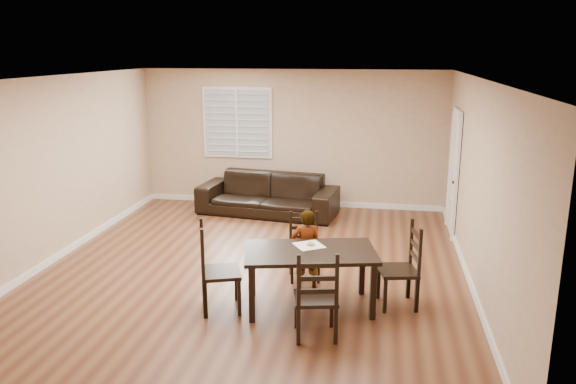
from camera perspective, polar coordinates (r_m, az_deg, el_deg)
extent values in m
plane|color=brown|center=(8.17, -3.52, -7.78)|extent=(7.00, 7.00, 0.00)
cube|color=tan|center=(11.14, 0.43, 5.43)|extent=(6.00, 0.04, 2.70)
cube|color=tan|center=(4.57, -13.75, -8.15)|extent=(6.00, 0.04, 2.70)
cube|color=tan|center=(8.93, -22.79, 2.09)|extent=(0.04, 7.00, 2.70)
cube|color=tan|center=(7.67, 18.73, 0.60)|extent=(0.04, 7.00, 2.70)
cube|color=white|center=(7.58, -3.83, 11.50)|extent=(6.00, 7.00, 0.04)
cube|color=white|center=(11.27, -5.18, 7.02)|extent=(1.40, 0.08, 1.40)
cube|color=white|center=(9.86, 16.49, 1.75)|extent=(0.06, 0.94, 2.05)
cylinder|color=#332114|center=(9.58, 16.48, 0.94)|extent=(0.06, 0.06, 0.02)
cube|color=white|center=(11.40, 0.40, -1.05)|extent=(6.00, 0.03, 0.10)
cube|color=white|center=(9.26, -21.93, -5.80)|extent=(0.03, 7.00, 0.10)
cube|color=white|center=(8.06, 17.88, -8.41)|extent=(0.03, 7.00, 0.10)
cube|color=black|center=(6.75, 2.27, -6.13)|extent=(1.71, 1.19, 0.04)
cube|color=black|center=(6.54, -3.71, -10.33)|extent=(0.08, 0.08, 0.69)
cube|color=black|center=(6.66, 8.62, -9.99)|extent=(0.08, 0.08, 0.69)
cube|color=black|center=(7.20, -3.62, -7.95)|extent=(0.08, 0.08, 0.69)
cube|color=black|center=(7.31, 7.52, -7.69)|extent=(0.08, 0.08, 0.69)
cube|color=black|center=(7.68, 1.68, -6.06)|extent=(0.49, 0.46, 0.04)
cube|color=black|center=(7.83, 1.58, -5.18)|extent=(0.41, 0.12, 0.92)
cube|color=black|center=(7.59, 0.41, -7.97)|extent=(0.04, 0.04, 0.38)
cube|color=black|center=(7.62, 3.12, -7.91)|extent=(0.04, 0.04, 0.38)
cube|color=black|center=(7.90, 0.27, -7.07)|extent=(0.04, 0.04, 0.38)
cube|color=black|center=(7.93, 2.87, -7.01)|extent=(0.04, 0.04, 0.38)
cube|color=black|center=(6.20, 2.83, -10.76)|extent=(0.54, 0.52, 0.04)
cube|color=black|center=(6.00, 3.01, -10.92)|extent=(0.46, 0.14, 1.02)
cube|color=black|center=(6.49, 4.44, -11.86)|extent=(0.05, 0.05, 0.42)
cube|color=black|center=(6.46, 0.85, -11.96)|extent=(0.05, 0.05, 0.42)
cube|color=black|center=(6.16, 4.86, -13.36)|extent=(0.05, 0.05, 0.42)
cube|color=black|center=(6.13, 1.06, -13.48)|extent=(0.05, 0.05, 0.42)
cube|color=black|center=(6.84, -6.84, -8.11)|extent=(0.60, 0.62, 0.04)
cube|color=black|center=(6.80, -8.62, -7.59)|extent=(0.20, 0.48, 1.10)
cube|color=black|center=(6.75, -4.97, -10.65)|extent=(0.06, 0.06, 0.45)
cube|color=black|center=(7.14, -5.27, -9.22)|extent=(0.06, 0.06, 0.45)
cube|color=black|center=(6.73, -8.38, -10.82)|extent=(0.06, 0.06, 0.45)
cube|color=black|center=(7.12, -8.48, -9.37)|extent=(0.06, 0.06, 0.45)
cube|color=black|center=(7.02, 11.09, -7.86)|extent=(0.53, 0.55, 0.04)
cube|color=black|center=(7.04, 12.71, -7.24)|extent=(0.14, 0.47, 1.05)
cube|color=black|center=(7.26, 9.17, -9.03)|extent=(0.05, 0.05, 0.43)
cube|color=black|center=(6.89, 9.83, -10.37)|extent=(0.05, 0.05, 0.43)
cube|color=black|center=(7.34, 12.10, -8.91)|extent=(0.05, 0.05, 0.43)
cube|color=black|center=(6.98, 12.91, -10.21)|extent=(0.05, 0.05, 0.43)
imported|color=gray|center=(7.34, 1.87, -5.84)|extent=(0.44, 0.35, 1.08)
cube|color=beige|center=(6.91, 2.15, -5.43)|extent=(0.45, 0.45, 0.00)
torus|color=#B28A40|center=(6.91, 2.31, -5.29)|extent=(0.10, 0.10, 0.03)
torus|color=white|center=(6.90, 2.31, -5.21)|extent=(0.09, 0.09, 0.02)
imported|color=black|center=(10.70, -2.07, -0.24)|extent=(2.73, 1.36, 0.76)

